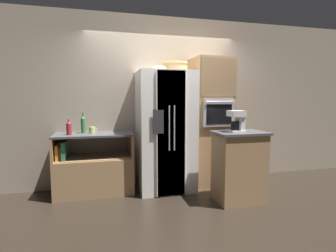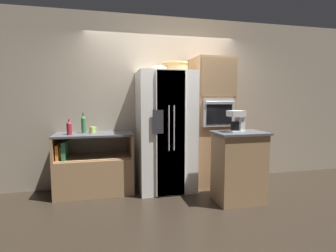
{
  "view_description": "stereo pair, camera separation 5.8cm",
  "coord_description": "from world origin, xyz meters",
  "px_view_note": "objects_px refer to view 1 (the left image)",
  "views": [
    {
      "loc": [
        -1.01,
        -3.9,
        1.45
      ],
      "look_at": [
        -0.02,
        -0.01,
        1.03
      ],
      "focal_mm": 28.0,
      "sensor_mm": 36.0,
      "label": 1
    },
    {
      "loc": [
        -0.96,
        -3.92,
        1.45
      ],
      "look_at": [
        -0.02,
        -0.01,
        1.03
      ],
      "focal_mm": 28.0,
      "sensor_mm": 36.0,
      "label": 2
    }
  ],
  "objects_px": {
    "fruit_bowl": "(159,68)",
    "coffee_maker": "(237,120)",
    "wall_oven": "(211,122)",
    "bottle_short": "(69,128)",
    "refrigerator": "(165,131)",
    "mug": "(92,130)",
    "wicker_basket": "(175,67)",
    "bottle_tall": "(83,124)"
  },
  "relations": [
    {
      "from": "wicker_basket",
      "to": "fruit_bowl",
      "type": "distance_m",
      "value": 0.3
    },
    {
      "from": "refrigerator",
      "to": "mug",
      "type": "height_order",
      "value": "refrigerator"
    },
    {
      "from": "refrigerator",
      "to": "coffee_maker",
      "type": "height_order",
      "value": "refrigerator"
    },
    {
      "from": "wall_oven",
      "to": "coffee_maker",
      "type": "xyz_separation_m",
      "value": [
        0.05,
        -0.8,
        0.1
      ]
    },
    {
      "from": "wicker_basket",
      "to": "coffee_maker",
      "type": "distance_m",
      "value": 1.31
    },
    {
      "from": "bottle_short",
      "to": "wall_oven",
      "type": "bearing_deg",
      "value": 1.05
    },
    {
      "from": "refrigerator",
      "to": "bottle_short",
      "type": "bearing_deg",
      "value": 178.94
    },
    {
      "from": "wall_oven",
      "to": "coffee_maker",
      "type": "height_order",
      "value": "wall_oven"
    },
    {
      "from": "coffee_maker",
      "to": "bottle_tall",
      "type": "bearing_deg",
      "value": 156.25
    },
    {
      "from": "bottle_tall",
      "to": "coffee_maker",
      "type": "xyz_separation_m",
      "value": [
        2.09,
        -0.92,
        0.09
      ]
    },
    {
      "from": "bottle_tall",
      "to": "coffee_maker",
      "type": "bearing_deg",
      "value": -23.75
    },
    {
      "from": "fruit_bowl",
      "to": "bottle_short",
      "type": "relative_size",
      "value": 1.07
    },
    {
      "from": "wall_oven",
      "to": "wicker_basket",
      "type": "bearing_deg",
      "value": -179.33
    },
    {
      "from": "bottle_short",
      "to": "mug",
      "type": "relative_size",
      "value": 1.77
    },
    {
      "from": "mug",
      "to": "wicker_basket",
      "type": "bearing_deg",
      "value": -4.13
    },
    {
      "from": "wicker_basket",
      "to": "coffee_maker",
      "type": "bearing_deg",
      "value": -49.94
    },
    {
      "from": "wicker_basket",
      "to": "mug",
      "type": "distance_m",
      "value": 1.62
    },
    {
      "from": "refrigerator",
      "to": "coffee_maker",
      "type": "relative_size",
      "value": 6.35
    },
    {
      "from": "refrigerator",
      "to": "coffee_maker",
      "type": "xyz_separation_m",
      "value": [
        0.84,
        -0.73,
        0.22
      ]
    },
    {
      "from": "mug",
      "to": "bottle_tall",
      "type": "bearing_deg",
      "value": 166.65
    },
    {
      "from": "wall_oven",
      "to": "bottle_short",
      "type": "relative_size",
      "value": 9.36
    },
    {
      "from": "refrigerator",
      "to": "mug",
      "type": "bearing_deg",
      "value": 172.18
    },
    {
      "from": "wicker_basket",
      "to": "fruit_bowl",
      "type": "relative_size",
      "value": 1.73
    },
    {
      "from": "refrigerator",
      "to": "bottle_tall",
      "type": "distance_m",
      "value": 1.27
    },
    {
      "from": "wicker_basket",
      "to": "fruit_bowl",
      "type": "height_order",
      "value": "wicker_basket"
    },
    {
      "from": "bottle_tall",
      "to": "wall_oven",
      "type": "bearing_deg",
      "value": -3.27
    },
    {
      "from": "coffee_maker",
      "to": "mug",
      "type": "bearing_deg",
      "value": 155.61
    },
    {
      "from": "mug",
      "to": "coffee_maker",
      "type": "xyz_separation_m",
      "value": [
        1.96,
        -0.89,
        0.18
      ]
    },
    {
      "from": "bottle_tall",
      "to": "bottle_short",
      "type": "bearing_deg",
      "value": -140.18
    },
    {
      "from": "wall_oven",
      "to": "bottle_short",
      "type": "xyz_separation_m",
      "value": [
        -2.23,
        -0.04,
        -0.03
      ]
    },
    {
      "from": "wicker_basket",
      "to": "coffee_maker",
      "type": "relative_size",
      "value": 1.42
    },
    {
      "from": "wall_oven",
      "to": "refrigerator",
      "type": "bearing_deg",
      "value": -175.15
    },
    {
      "from": "refrigerator",
      "to": "fruit_bowl",
      "type": "height_order",
      "value": "fruit_bowl"
    },
    {
      "from": "wall_oven",
      "to": "bottle_tall",
      "type": "height_order",
      "value": "wall_oven"
    },
    {
      "from": "wicker_basket",
      "to": "fruit_bowl",
      "type": "bearing_deg",
      "value": -161.48
    },
    {
      "from": "coffee_maker",
      "to": "wall_oven",
      "type": "bearing_deg",
      "value": 93.29
    },
    {
      "from": "wicker_basket",
      "to": "fruit_bowl",
      "type": "xyz_separation_m",
      "value": [
        -0.28,
        -0.1,
        -0.04
      ]
    },
    {
      "from": "fruit_bowl",
      "to": "coffee_maker",
      "type": "height_order",
      "value": "fruit_bowl"
    },
    {
      "from": "fruit_bowl",
      "to": "bottle_short",
      "type": "bearing_deg",
      "value": 177.35
    },
    {
      "from": "refrigerator",
      "to": "wall_oven",
      "type": "height_order",
      "value": "wall_oven"
    },
    {
      "from": "bottle_tall",
      "to": "coffee_maker",
      "type": "relative_size",
      "value": 1.06
    },
    {
      "from": "mug",
      "to": "wall_oven",
      "type": "bearing_deg",
      "value": -2.57
    }
  ]
}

